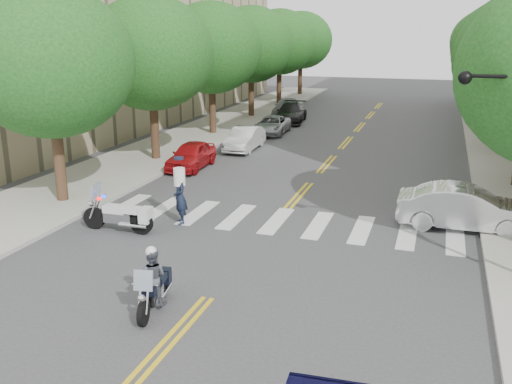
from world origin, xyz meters
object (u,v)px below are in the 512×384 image
at_px(officer_standing, 180,197).
at_px(motorcycle_police, 153,281).
at_px(convertible, 466,208).
at_px(motorcycle_parked, 123,216).

bearing_deg(officer_standing, motorcycle_police, -18.43).
bearing_deg(convertible, motorcycle_police, 139.05).
bearing_deg(motorcycle_parked, convertible, -72.01).
relative_size(motorcycle_parked, convertible, 0.56).
bearing_deg(convertible, motorcycle_parked, 109.49).
height_order(motorcycle_police, officer_standing, officer_standing).
xyz_separation_m(motorcycle_police, motorcycle_parked, (-3.64, 4.72, -0.17)).
distance_m(motorcycle_parked, officer_standing, 2.09).
relative_size(officer_standing, convertible, 0.42).
height_order(motorcycle_parked, officer_standing, officer_standing).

